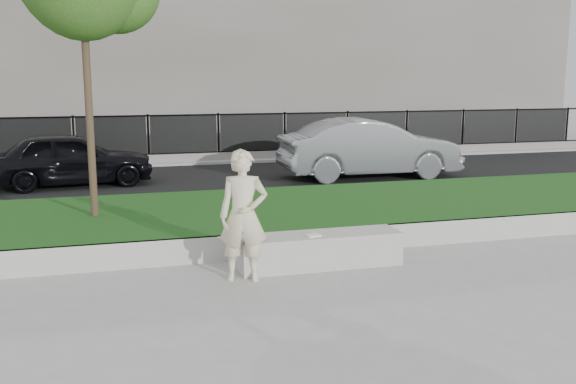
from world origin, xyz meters
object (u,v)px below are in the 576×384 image
object	(u,v)px
stone_bench	(320,250)
man	(243,216)
car_dark	(70,159)
car_silver	(369,148)
book	(313,235)

from	to	relation	value
stone_bench	man	world-z (taller)	man
stone_bench	car_dark	size ratio (longest dim) A/B	0.60
man	car_dark	size ratio (longest dim) A/B	0.45
car_dark	car_silver	size ratio (longest dim) A/B	0.83
man	car_silver	bearing A→B (deg)	70.33
book	car_silver	distance (m)	8.56
car_dark	car_silver	xyz separation A→B (m)	(7.79, -0.77, 0.11)
car_dark	car_silver	world-z (taller)	car_silver
book	stone_bench	bearing A→B (deg)	26.68
man	car_silver	size ratio (longest dim) A/B	0.37
man	car_dark	bearing A→B (deg)	121.30
stone_bench	man	size ratio (longest dim) A/B	1.33
stone_bench	car_dark	bearing A→B (deg)	115.31
car_silver	car_dark	bearing A→B (deg)	85.65
man	car_silver	world-z (taller)	man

